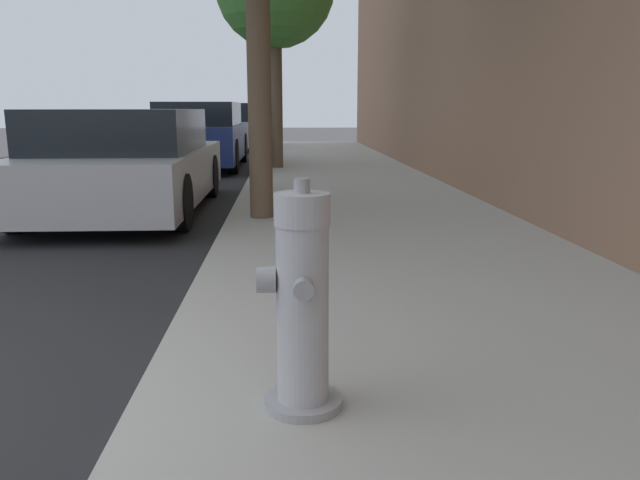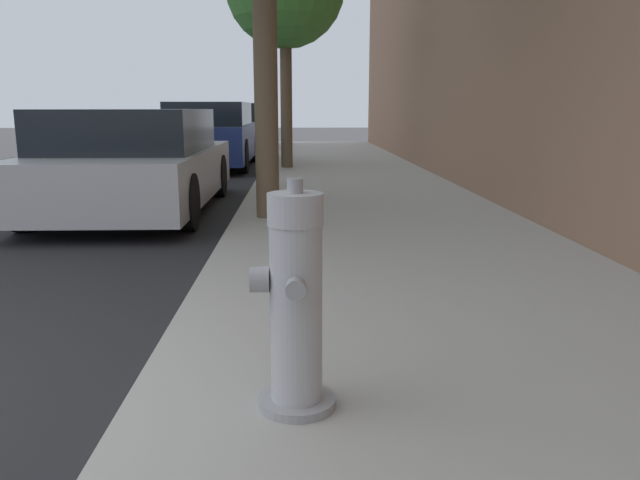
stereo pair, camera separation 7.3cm
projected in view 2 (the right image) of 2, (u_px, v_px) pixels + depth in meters
sidewalk_slab at (540, 454)px, 2.23m from camera, size 3.14×40.00×0.11m
fire_hydrant at (295, 306)px, 2.38m from camera, size 0.33×0.32×0.90m
parked_car_near at (135, 163)px, 7.64m from camera, size 1.87×4.20×1.25m
parked_car_mid at (212, 136)px, 13.47m from camera, size 1.74×4.46×1.39m
parked_car_far at (234, 128)px, 19.11m from camera, size 1.87×3.88×1.41m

